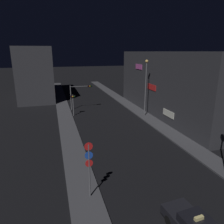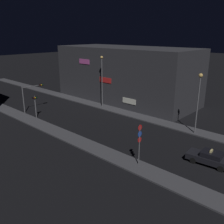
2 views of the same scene
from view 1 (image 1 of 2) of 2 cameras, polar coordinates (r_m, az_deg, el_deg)
The scene contains 8 objects.
sidewalk_left at distance 37.60m, azimuth -12.94°, elevation -0.05°, with size 2.39×72.07×0.15m, color #424247.
sidewalk_right at distance 40.23m, azimuth 5.42°, elevation 1.36°, with size 2.39×72.07×0.15m, color #424247.
building_facade_left at distance 51.83m, azimuth -19.79°, elevation 10.07°, with size 7.24×18.47×11.29m.
building_facade_right at distance 37.60m, azimuth 18.58°, elevation 7.45°, with size 11.31×27.83×10.31m.
traffic_light_overhead at distance 38.39m, azimuth -8.82°, elevation 5.49°, with size 3.96×0.41×4.52m.
traffic_light_left_kerb at distance 34.83m, azimuth -10.58°, elevation 3.01°, with size 0.80×0.42×3.54m.
sign_pole_left at distance 15.09m, azimuth -6.25°, elevation -14.06°, with size 0.58×0.10×4.27m.
street_lamp_far_block at distance 33.69m, azimuth 9.22°, elevation 8.42°, with size 0.48×0.48×8.96m.
Camera 1 is at (-8.05, -2.10, 10.33)m, focal length 33.55 mm.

